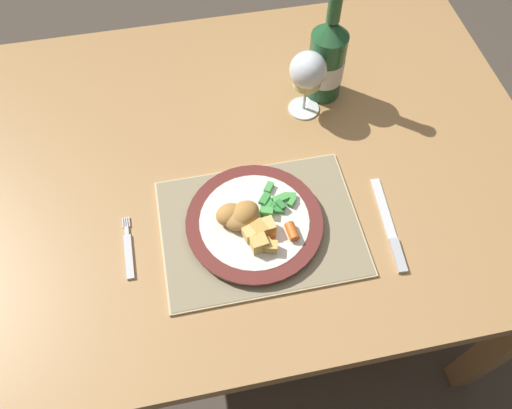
% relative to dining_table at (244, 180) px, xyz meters
% --- Properties ---
extents(ground_plane, '(6.00, 6.00, 0.00)m').
position_rel_dining_table_xyz_m(ground_plane, '(0.00, 0.00, -0.65)').
color(ground_plane, '#4C4238').
extents(dining_table, '(1.26, 0.92, 0.74)m').
position_rel_dining_table_xyz_m(dining_table, '(0.00, 0.00, 0.00)').
color(dining_table, '#AD7F4C').
rests_on(dining_table, ground).
extents(placemat, '(0.38, 0.28, 0.01)m').
position_rel_dining_table_xyz_m(placemat, '(-0.00, -0.18, 0.09)').
color(placemat, '#CCB789').
rests_on(placemat, dining_table).
extents(dinner_plate, '(0.26, 0.26, 0.02)m').
position_rel_dining_table_xyz_m(dinner_plate, '(-0.01, -0.17, 0.11)').
color(dinner_plate, white).
rests_on(dinner_plate, placemat).
extents(breaded_croquettes, '(0.10, 0.08, 0.04)m').
position_rel_dining_table_xyz_m(breaded_croquettes, '(-0.04, -0.17, 0.13)').
color(breaded_croquettes, '#B77F3D').
rests_on(breaded_croquettes, dinner_plate).
extents(green_beans_pile, '(0.08, 0.08, 0.02)m').
position_rel_dining_table_xyz_m(green_beans_pile, '(0.03, -0.15, 0.12)').
color(green_beans_pile, green).
rests_on(green_beans_pile, dinner_plate).
extents(glazed_carrots, '(0.09, 0.06, 0.02)m').
position_rel_dining_table_xyz_m(glazed_carrots, '(0.01, -0.21, 0.13)').
color(glazed_carrots, orange).
rests_on(glazed_carrots, dinner_plate).
extents(fork, '(0.02, 0.13, 0.01)m').
position_rel_dining_table_xyz_m(fork, '(-0.25, -0.18, 0.09)').
color(fork, silver).
rests_on(fork, dining_table).
extents(table_knife, '(0.03, 0.21, 0.01)m').
position_rel_dining_table_xyz_m(table_knife, '(0.24, -0.24, 0.09)').
color(table_knife, silver).
rests_on(table_knife, dining_table).
extents(wine_glass, '(0.08, 0.08, 0.16)m').
position_rel_dining_table_xyz_m(wine_glass, '(0.16, 0.10, 0.20)').
color(wine_glass, silver).
rests_on(wine_glass, dining_table).
extents(bottle, '(0.08, 0.08, 0.28)m').
position_rel_dining_table_xyz_m(bottle, '(0.21, 0.15, 0.19)').
color(bottle, '#23562D').
rests_on(bottle, dining_table).
extents(roast_potatoes, '(0.06, 0.07, 0.03)m').
position_rel_dining_table_xyz_m(roast_potatoes, '(-0.01, -0.22, 0.13)').
color(roast_potatoes, '#E5BC66').
rests_on(roast_potatoes, dinner_plate).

